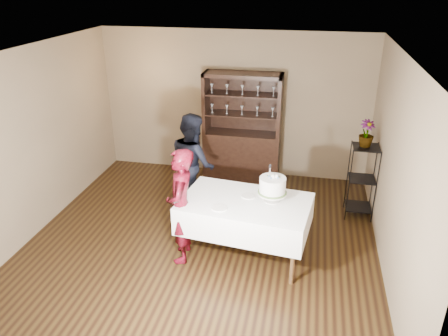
{
  "coord_description": "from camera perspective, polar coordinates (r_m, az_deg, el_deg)",
  "views": [
    {
      "loc": [
        1.4,
        -5.27,
        3.62
      ],
      "look_at": [
        0.3,
        0.1,
        1.14
      ],
      "focal_mm": 35.0,
      "sensor_mm": 36.0,
      "label": 1
    }
  ],
  "objects": [
    {
      "name": "plant_etagere",
      "position": [
        7.17,
        17.55,
        -1.33
      ],
      "size": [
        0.42,
        0.42,
        1.2
      ],
      "color": "black",
      "rests_on": "floor"
    },
    {
      "name": "plate_near",
      "position": [
        5.6,
        -0.6,
        -5.21
      ],
      "size": [
        0.26,
        0.26,
        0.01
      ],
      "primitive_type": "cylinder",
      "rotation": [
        0.0,
        0.0,
        0.26
      ],
      "color": "white",
      "rests_on": "cake_table"
    },
    {
      "name": "potted_plant",
      "position": [
        6.9,
        18.11,
        4.29
      ],
      "size": [
        0.3,
        0.3,
        0.41
      ],
      "primitive_type": "imported",
      "rotation": [
        0.0,
        0.0,
        0.39
      ],
      "color": "#4A6A32",
      "rests_on": "plant_etagere"
    },
    {
      "name": "back_wall",
      "position": [
        8.21,
        1.33,
        8.29
      ],
      "size": [
        5.0,
        0.02,
        2.7
      ],
      "primitive_type": "cube",
      "color": "brown",
      "rests_on": "floor"
    },
    {
      "name": "cake",
      "position": [
        5.71,
        6.35,
        -2.42
      ],
      "size": [
        0.43,
        0.43,
        0.53
      ],
      "rotation": [
        0.0,
        0.0,
        0.29
      ],
      "color": "white",
      "rests_on": "cake_table"
    },
    {
      "name": "floor",
      "position": [
        6.54,
        -2.78,
        -9.29
      ],
      "size": [
        5.0,
        5.0,
        0.0
      ],
      "primitive_type": "plane",
      "color": "black",
      "rests_on": "ground"
    },
    {
      "name": "ceiling",
      "position": [
        5.52,
        -3.36,
        14.74
      ],
      "size": [
        5.0,
        5.0,
        0.0
      ],
      "primitive_type": "plane",
      "rotation": [
        3.14,
        0.0,
        0.0
      ],
      "color": "silver",
      "rests_on": "back_wall"
    },
    {
      "name": "wall_right",
      "position": [
        5.84,
        21.46,
        -0.31
      ],
      "size": [
        0.02,
        5.0,
        2.7
      ],
      "primitive_type": "cube",
      "color": "brown",
      "rests_on": "floor"
    },
    {
      "name": "man",
      "position": [
        6.96,
        -4.08,
        0.61
      ],
      "size": [
        0.98,
        1.01,
        1.65
      ],
      "primitive_type": "imported",
      "rotation": [
        0.0,
        0.0,
        2.21
      ],
      "color": "black",
      "rests_on": "floor"
    },
    {
      "name": "woman",
      "position": [
        5.78,
        -5.65,
        -4.97
      ],
      "size": [
        0.47,
        0.64,
        1.6
      ],
      "primitive_type": "imported",
      "rotation": [
        0.0,
        0.0,
        -1.41
      ],
      "color": "#31040A",
      "rests_on": "floor"
    },
    {
      "name": "wall_left",
      "position": [
        6.93,
        -23.52,
        3.15
      ],
      "size": [
        0.02,
        5.0,
        2.7
      ],
      "primitive_type": "cube",
      "color": "brown",
      "rests_on": "floor"
    },
    {
      "name": "cake_table",
      "position": [
        5.88,
        2.78,
        -6.01
      ],
      "size": [
        1.8,
        1.23,
        0.85
      ],
      "rotation": [
        0.0,
        0.0,
        -0.12
      ],
      "color": "white",
      "rests_on": "floor"
    },
    {
      "name": "plate_far",
      "position": [
        5.89,
        3.21,
        -3.68
      ],
      "size": [
        0.24,
        0.24,
        0.01
      ],
      "primitive_type": "cylinder",
      "rotation": [
        0.0,
        0.0,
        0.31
      ],
      "color": "white",
      "rests_on": "cake_table"
    },
    {
      "name": "china_hutch",
      "position": [
        8.16,
        2.35,
        3.11
      ],
      "size": [
        1.4,
        0.48,
        2.0
      ],
      "color": "black",
      "rests_on": "floor"
    }
  ]
}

